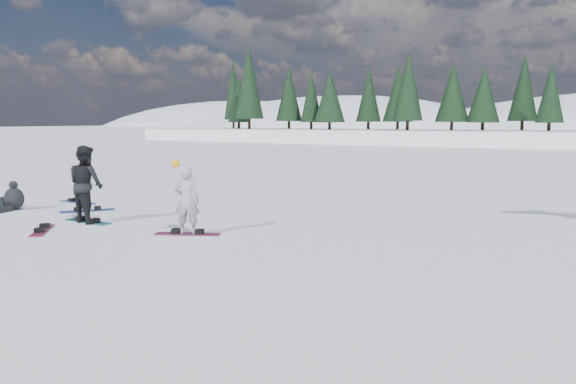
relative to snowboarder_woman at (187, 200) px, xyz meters
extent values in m
plane|color=white|center=(-1.69, -0.41, -0.81)|extent=(420.00, 420.00, 0.00)
cube|color=white|center=(-1.69, 54.59, -1.81)|extent=(90.00, 14.00, 5.00)
ellipsoid|color=white|center=(-71.69, 169.59, -14.42)|extent=(143.00, 110.00, 49.50)
ellipsoid|color=white|center=(-141.69, 209.59, -15.11)|extent=(169.00, 130.00, 52.00)
cone|color=black|center=(-39.69, 54.59, 4.44)|extent=(3.20, 3.20, 7.50)
cone|color=black|center=(-36.08, 54.59, 4.44)|extent=(3.20, 3.20, 7.50)
cone|color=black|center=(-32.46, 54.59, 4.44)|extent=(3.20, 3.20, 7.50)
cone|color=black|center=(-28.84, 54.59, 4.44)|extent=(3.20, 3.20, 7.50)
cone|color=black|center=(-25.22, 54.59, 4.44)|extent=(3.20, 3.20, 7.50)
cone|color=black|center=(-21.60, 54.59, 4.44)|extent=(3.20, 3.20, 7.50)
cone|color=black|center=(-17.98, 54.59, 4.44)|extent=(3.20, 3.20, 7.50)
cone|color=black|center=(-14.36, 54.59, 4.44)|extent=(3.20, 3.20, 7.50)
cone|color=black|center=(-10.74, 54.59, 4.44)|extent=(3.20, 3.20, 7.50)
cone|color=black|center=(-7.12, 54.59, 4.44)|extent=(3.20, 3.20, 7.50)
cone|color=black|center=(-3.50, 54.59, 4.44)|extent=(3.20, 3.20, 7.50)
cone|color=black|center=(0.12, 54.59, 4.44)|extent=(3.20, 3.20, 7.50)
cone|color=black|center=(3.73, 54.59, 4.44)|extent=(3.20, 3.20, 7.50)
imported|color=#ABABB0|center=(0.00, 0.00, -0.01)|extent=(0.69, 0.62, 1.59)
sphere|color=#FFAF0D|center=(-0.20, -0.12, 0.83)|extent=(0.18, 0.18, 0.18)
imported|color=black|center=(-3.28, -0.02, 0.18)|extent=(1.08, 0.90, 1.99)
ellipsoid|color=black|center=(-6.77, 0.34, -0.47)|extent=(0.63, 0.54, 0.64)
sphere|color=black|center=(-6.77, 0.34, -0.07)|extent=(0.25, 0.25, 0.25)
cube|color=black|center=(-6.62, -0.12, -0.73)|extent=(0.23, 0.58, 0.16)
cube|color=black|center=(-7.47, 0.54, -0.66)|extent=(0.52, 0.43, 0.30)
cube|color=maroon|center=(0.00, 0.00, -0.79)|extent=(1.48, 0.86, 0.03)
cube|color=#16647C|center=(-3.28, -0.02, -0.79)|extent=(1.51, 0.36, 0.03)
cube|color=#1D39A0|center=(-4.70, 1.20, -0.79)|extent=(1.13, 1.36, 0.03)
cube|color=maroon|center=(-3.28, -1.36, -0.79)|extent=(1.20, 1.31, 0.03)
cube|color=navy|center=(-6.31, 2.23, -0.79)|extent=(1.52, 0.41, 0.03)
camera|label=1|loc=(8.24, -9.89, 1.80)|focal=35.00mm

